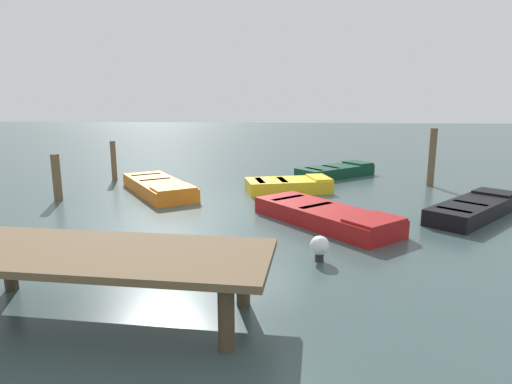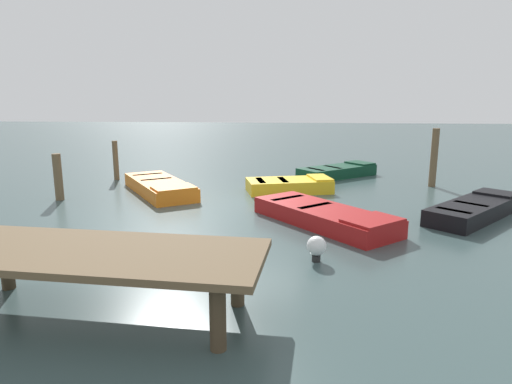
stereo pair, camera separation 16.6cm
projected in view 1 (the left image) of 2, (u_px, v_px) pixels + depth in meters
The scene contains 11 objects.
ground_plane at pixel (256, 204), 12.58m from camera, with size 80.00×80.00×0.00m, color #384C4C.
dock_segment at pixel (101, 259), 6.01m from camera, with size 4.72×2.03×0.95m.
rowboat_red at pixel (325, 215), 10.56m from camera, with size 3.45×3.71×0.46m.
rowboat_black at pixel (474, 208), 11.24m from camera, with size 3.14×3.29×0.46m.
rowboat_yellow at pixel (289, 185), 14.18m from camera, with size 2.84×1.87×0.46m.
rowboat_orange at pixel (159, 187), 13.93m from camera, with size 3.14×3.85×0.46m.
rowboat_dark_green at pixel (336, 171), 16.84m from camera, with size 3.13×2.86×0.46m.
mooring_piling_mid_right at pixel (114, 161), 16.06m from camera, with size 0.19×0.19×1.42m, color brown.
mooring_piling_center at pixel (432, 157), 14.93m from camera, with size 0.23×0.23×1.95m, color brown.
mooring_piling_far_right at pixel (57, 177), 12.89m from camera, with size 0.24×0.24×1.36m, color brown.
marker_buoy at pixel (320, 246), 8.17m from camera, with size 0.36×0.36×0.48m.
Camera 1 is at (-0.86, 12.19, 2.97)m, focal length 31.30 mm.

